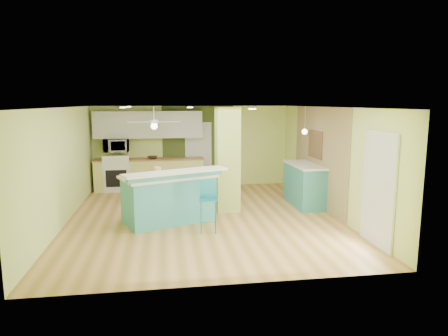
{
  "coord_description": "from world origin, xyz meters",
  "views": [
    {
      "loc": [
        -0.83,
        -8.86,
        2.6
      ],
      "look_at": [
        0.55,
        0.4,
        1.06
      ],
      "focal_mm": 32.0,
      "sensor_mm": 36.0,
      "label": 1
    }
  ],
  "objects_px": {
    "bar_stool": "(208,197)",
    "canister": "(158,170)",
    "fruit_bowl": "(153,158)",
    "peninsula": "(169,197)",
    "side_counter": "(305,184)"
  },
  "relations": [
    {
      "from": "bar_stool",
      "to": "canister",
      "type": "relative_size",
      "value": 6.85
    },
    {
      "from": "canister",
      "to": "bar_stool",
      "type": "bearing_deg",
      "value": -45.68
    },
    {
      "from": "fruit_bowl",
      "to": "bar_stool",
      "type": "bearing_deg",
      "value": -73.7
    },
    {
      "from": "peninsula",
      "to": "bar_stool",
      "type": "distance_m",
      "value": 1.11
    },
    {
      "from": "bar_stool",
      "to": "side_counter",
      "type": "distance_m",
      "value": 3.22
    },
    {
      "from": "bar_stool",
      "to": "canister",
      "type": "bearing_deg",
      "value": 140.24
    },
    {
      "from": "bar_stool",
      "to": "fruit_bowl",
      "type": "height_order",
      "value": "bar_stool"
    },
    {
      "from": "bar_stool",
      "to": "fruit_bowl",
      "type": "xyz_separation_m",
      "value": [
        -1.21,
        4.15,
        0.27
      ]
    },
    {
      "from": "canister",
      "to": "side_counter",
      "type": "bearing_deg",
      "value": 11.0
    },
    {
      "from": "peninsula",
      "to": "side_counter",
      "type": "height_order",
      "value": "peninsula"
    },
    {
      "from": "peninsula",
      "to": "bar_stool",
      "type": "relative_size",
      "value": 2.28
    },
    {
      "from": "peninsula",
      "to": "canister",
      "type": "height_order",
      "value": "peninsula"
    },
    {
      "from": "fruit_bowl",
      "to": "canister",
      "type": "height_order",
      "value": "canister"
    },
    {
      "from": "fruit_bowl",
      "to": "canister",
      "type": "xyz_separation_m",
      "value": [
        0.2,
        -3.11,
        0.13
      ]
    },
    {
      "from": "peninsula",
      "to": "side_counter",
      "type": "relative_size",
      "value": 1.46
    }
  ]
}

